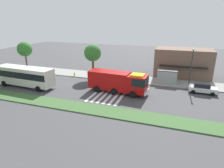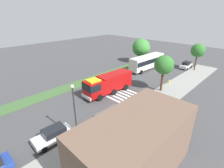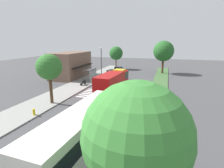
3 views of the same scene
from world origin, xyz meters
name	(u,v)px [view 2 (image 2 of 3)]	position (x,y,z in m)	size (l,w,h in m)	color
ground_plane	(106,94)	(0.00, 0.00, 0.00)	(120.00, 120.00, 0.00)	#424244
sidewalk	(143,110)	(0.00, 8.04, 0.07)	(60.00, 4.97, 0.14)	gray
median_strip	(82,83)	(0.00, -7.05, 0.07)	(60.00, 3.00, 0.14)	#3D6033
crosswalk	(112,91)	(-1.68, 0.00, 0.01)	(4.95, 9.99, 0.01)	silver
fire_truck	(107,83)	(-0.36, 0.07, 1.96)	(9.86, 3.32, 3.46)	#A50C0C
parked_car_west	(186,65)	(-24.80, 4.35, 0.87)	(4.34, 2.08, 1.69)	silver
parked_car_mid	(53,135)	(12.41, 4.35, 0.86)	(4.33, 2.12, 1.69)	silver
transit_bus	(147,61)	(-16.84, -2.50, 2.08)	(11.15, 3.26, 3.51)	silver
bus_stop_shelter	(106,115)	(6.62, 6.96, 1.89)	(3.50, 1.40, 2.46)	#4C4C51
bench_near_shelter	(127,111)	(2.62, 6.97, 0.59)	(1.60, 0.50, 0.90)	black
street_lamp	(75,109)	(10.42, 6.15, 4.11)	(0.36, 0.36, 6.80)	#2D2D30
storefront_building	(135,147)	(9.20, 13.26, 2.89)	(11.01, 6.31, 5.78)	brown
sidewalk_tree_far_west	(198,51)	(-24.60, 6.55, 4.99)	(3.27, 3.27, 6.52)	#47301E
sidewalk_tree_west	(164,65)	(-7.87, 6.55, 5.03)	(3.37, 3.37, 6.63)	#47301E
median_tree_far_west	(141,48)	(-20.49, -7.05, 4.39)	(4.89, 4.89, 6.71)	#47301E
fire_hydrant	(169,82)	(-11.97, 6.05, 0.49)	(0.28, 0.28, 0.70)	gold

